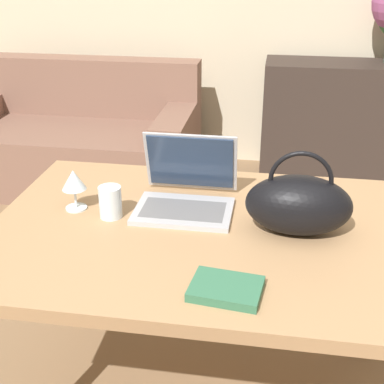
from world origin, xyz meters
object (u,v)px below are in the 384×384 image
laptop (187,187)px  drinking_glass (110,202)px  wine_glass (74,182)px  handbag (299,204)px  couch (78,143)px

laptop → drinking_glass: (-0.23, -0.13, -0.01)m
drinking_glass → wine_glass: wine_glass is taller
drinking_glass → handbag: bearing=-0.7°
drinking_glass → handbag: handbag is taller
couch → laptop: (1.07, -1.75, 0.52)m
wine_glass → couch: bearing=111.1°
laptop → wine_glass: bearing=-165.4°
couch → laptop: bearing=-58.6°
laptop → drinking_glass: laptop is taller
drinking_glass → wine_glass: (-0.13, 0.04, 0.05)m
laptop → wine_glass: laptop is taller
drinking_glass → wine_glass: bearing=164.8°
drinking_glass → handbag: size_ratio=0.33×
couch → handbag: 2.43m
couch → drinking_glass: size_ratio=15.63×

